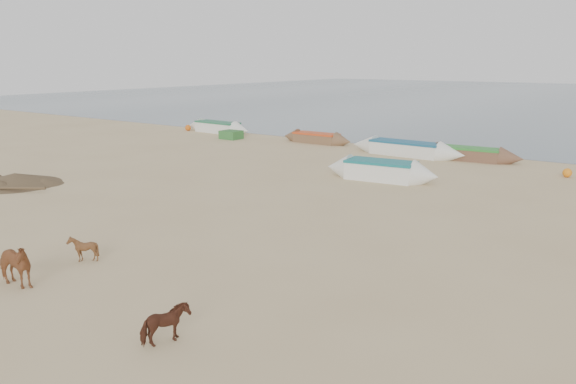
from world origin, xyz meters
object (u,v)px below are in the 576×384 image
object	(u,v)px
calf_front	(83,249)
near_canoe	(381,170)
calf_right	(166,325)
cow_adult	(12,265)

from	to	relation	value
calf_front	near_canoe	bearing A→B (deg)	173.54
calf_front	calf_right	xyz separation A→B (m)	(5.54, -1.92, 0.04)
calf_right	near_canoe	size ratio (longest dim) A/B	0.15
near_canoe	calf_front	bearing A→B (deg)	-103.80
cow_adult	near_canoe	xyz separation A→B (m)	(1.63, 17.14, -0.12)
calf_right	near_canoe	distance (m)	17.33
calf_right	near_canoe	world-z (taller)	near_canoe
cow_adult	calf_front	bearing A→B (deg)	-1.02
near_canoe	cow_adult	bearing A→B (deg)	-102.32
cow_adult	calf_right	distance (m)	5.36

